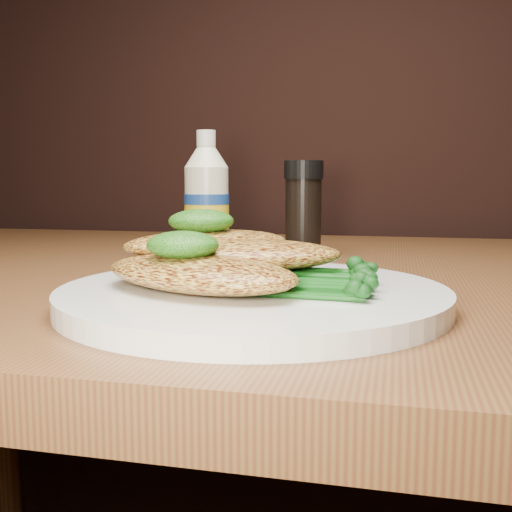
# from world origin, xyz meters

# --- Properties ---
(plate) EXTENTS (0.30, 0.30, 0.02)m
(plate) POSITION_xyz_m (0.10, 0.84, 0.76)
(plate) COLOR white
(plate) RESTS_ON dining_table
(chicken_front) EXTENTS (0.19, 0.15, 0.03)m
(chicken_front) POSITION_xyz_m (0.07, 0.81, 0.78)
(chicken_front) COLOR gold
(chicken_front) RESTS_ON plate
(chicken_mid) EXTENTS (0.18, 0.12, 0.03)m
(chicken_mid) POSITION_xyz_m (0.09, 0.86, 0.79)
(chicken_mid) COLOR gold
(chicken_mid) RESTS_ON plate
(chicken_back) EXTENTS (0.16, 0.15, 0.02)m
(chicken_back) POSITION_xyz_m (0.06, 0.88, 0.79)
(chicken_back) COLOR gold
(chicken_back) RESTS_ON plate
(pesto_front) EXTENTS (0.07, 0.07, 0.02)m
(pesto_front) POSITION_xyz_m (0.06, 0.81, 0.80)
(pesto_front) COLOR black
(pesto_front) RESTS_ON chicken_front
(pesto_back) EXTENTS (0.07, 0.06, 0.02)m
(pesto_back) POSITION_xyz_m (0.05, 0.88, 0.81)
(pesto_back) COLOR black
(pesto_back) RESTS_ON chicken_back
(broccolini_bundle) EXTENTS (0.17, 0.14, 0.02)m
(broccolini_bundle) POSITION_xyz_m (0.14, 0.84, 0.78)
(broccolini_bundle) COLOR #114F13
(broccolini_bundle) RESTS_ON plate
(mayo_bottle) EXTENTS (0.06, 0.06, 0.16)m
(mayo_bottle) POSITION_xyz_m (-0.02, 1.11, 0.83)
(mayo_bottle) COLOR beige
(mayo_bottle) RESTS_ON dining_table
(pepper_grinder) EXTENTS (0.06, 0.06, 0.12)m
(pepper_grinder) POSITION_xyz_m (0.10, 1.15, 0.81)
(pepper_grinder) COLOR black
(pepper_grinder) RESTS_ON dining_table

